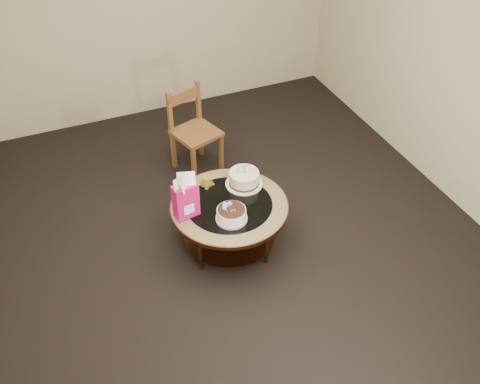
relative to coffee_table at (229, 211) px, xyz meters
name	(u,v)px	position (x,y,z in m)	size (l,w,h in m)	color
ground	(230,242)	(0.00, 0.00, -0.38)	(5.00, 5.00, 0.00)	black
room_walls	(227,91)	(0.00, 0.00, 1.16)	(4.52, 5.02, 2.61)	#BAAC8C
coffee_table	(229,211)	(0.00, 0.00, 0.00)	(1.02, 1.02, 0.46)	brown
decorated_cake	(231,215)	(-0.06, -0.18, 0.13)	(0.26, 0.26, 0.15)	#B699D9
cream_cake	(244,179)	(0.22, 0.19, 0.15)	(0.33, 0.33, 0.21)	white
gift_bag	(185,196)	(-0.38, 0.01, 0.28)	(0.22, 0.17, 0.40)	#E3156E
pillar_candle	(206,182)	(-0.09, 0.32, 0.11)	(0.13, 0.13, 0.09)	#EADB60
dining_chair	(194,131)	(0.09, 1.19, 0.08)	(0.52, 0.52, 0.90)	brown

